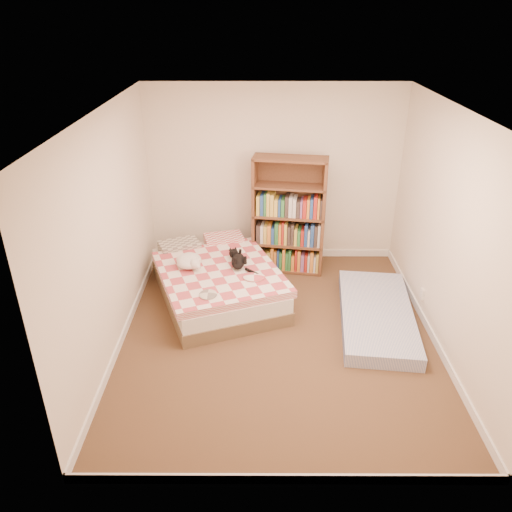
{
  "coord_description": "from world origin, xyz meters",
  "views": [
    {
      "loc": [
        -0.23,
        -4.69,
        3.38
      ],
      "look_at": [
        -0.25,
        0.3,
        0.85
      ],
      "focal_mm": 35.0,
      "sensor_mm": 36.0,
      "label": 1
    }
  ],
  "objects_px": {
    "bookshelf": "(288,230)",
    "black_cat": "(238,260)",
    "white_dog": "(190,261)",
    "bed": "(217,280)",
    "floor_mattress": "(376,315)"
  },
  "relations": [
    {
      "from": "bookshelf",
      "to": "black_cat",
      "type": "height_order",
      "value": "bookshelf"
    },
    {
      "from": "bookshelf",
      "to": "white_dog",
      "type": "relative_size",
      "value": 4.42
    },
    {
      "from": "white_dog",
      "to": "bed",
      "type": "bearing_deg",
      "value": 19.08
    },
    {
      "from": "bookshelf",
      "to": "black_cat",
      "type": "distance_m",
      "value": 1.01
    },
    {
      "from": "bookshelf",
      "to": "black_cat",
      "type": "xyz_separation_m",
      "value": [
        -0.66,
        -0.76,
        -0.06
      ]
    },
    {
      "from": "bed",
      "to": "white_dog",
      "type": "distance_m",
      "value": 0.45
    },
    {
      "from": "bed",
      "to": "white_dog",
      "type": "relative_size",
      "value": 6.11
    },
    {
      "from": "bed",
      "to": "floor_mattress",
      "type": "distance_m",
      "value": 2.02
    },
    {
      "from": "bookshelf",
      "to": "black_cat",
      "type": "bearing_deg",
      "value": -121.71
    },
    {
      "from": "bed",
      "to": "floor_mattress",
      "type": "relative_size",
      "value": 1.23
    },
    {
      "from": "bed",
      "to": "black_cat",
      "type": "xyz_separation_m",
      "value": [
        0.28,
        -0.01,
        0.29
      ]
    },
    {
      "from": "floor_mattress",
      "to": "black_cat",
      "type": "distance_m",
      "value": 1.81
    },
    {
      "from": "bed",
      "to": "white_dog",
      "type": "bearing_deg",
      "value": 174.19
    },
    {
      "from": "bookshelf",
      "to": "black_cat",
      "type": "relative_size",
      "value": 2.51
    },
    {
      "from": "floor_mattress",
      "to": "white_dog",
      "type": "relative_size",
      "value": 4.96
    }
  ]
}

